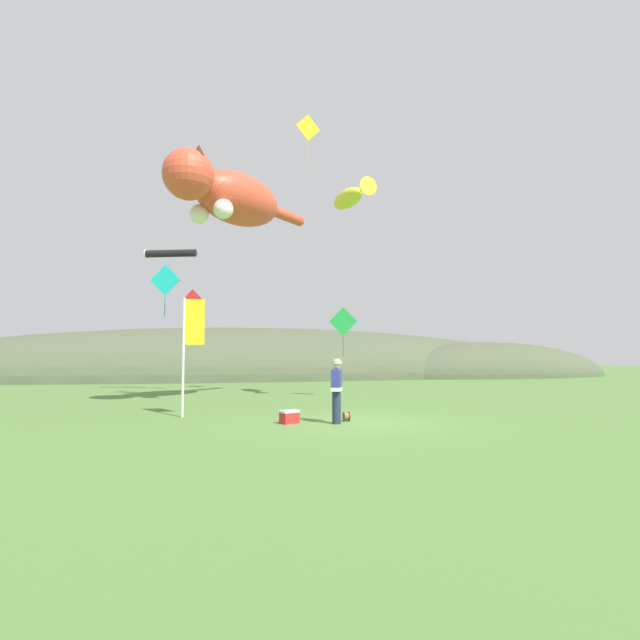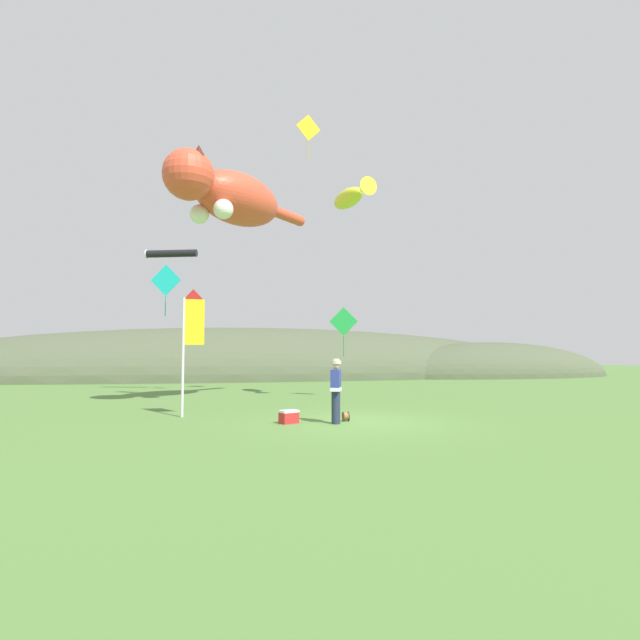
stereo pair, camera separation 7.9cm
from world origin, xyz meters
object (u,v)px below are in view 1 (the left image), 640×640
object	(u,v)px
festival_attendant	(336,389)
kite_tube_streamer	(170,253)
kite_fish_windsock	(351,196)
kite_diamond_green	(343,322)
kite_diamond_teal	(165,280)
picnic_cooler	(289,417)
kite_spool	(346,416)
kite_diamond_red	(193,299)
festival_banner_pole	(189,339)
kite_giant_cat	(228,196)
kite_diamond_gold	(308,128)

from	to	relation	value
festival_attendant	kite_tube_streamer	bearing A→B (deg)	113.06
kite_fish_windsock	festival_attendant	bearing A→B (deg)	-111.29
kite_diamond_green	kite_diamond_teal	bearing A→B (deg)	167.49
picnic_cooler	kite_fish_windsock	xyz separation A→B (m)	(3.67, 5.85, 8.30)
kite_spool	kite_diamond_teal	xyz separation A→B (m)	(-5.53, 8.92, 4.97)
kite_fish_windsock	kite_tube_streamer	world-z (taller)	kite_fish_windsock
kite_tube_streamer	kite_diamond_red	xyz separation A→B (m)	(1.11, 0.47, -2.18)
kite_fish_windsock	kite_tube_streamer	bearing A→B (deg)	142.90
picnic_cooler	festival_banner_pole	size ratio (longest dim) A/B	0.16
picnic_cooler	kite_giant_cat	world-z (taller)	kite_giant_cat
festival_banner_pole	kite_tube_streamer	xyz separation A→B (m)	(-1.11, 9.43, 4.43)
picnic_cooler	kite_diamond_green	bearing A→B (deg)	62.88
kite_giant_cat	kite_diamond_red	world-z (taller)	kite_giant_cat
kite_spool	festival_banner_pole	world-z (taller)	festival_banner_pole
kite_diamond_green	kite_spool	bearing A→B (deg)	-106.01
festival_attendant	kite_tube_streamer	xyz separation A→B (m)	(-5.08, 11.93, 5.85)
kite_diamond_red	festival_banner_pole	bearing A→B (deg)	-90.00
festival_attendant	kite_fish_windsock	world-z (taller)	kite_fish_windsock
kite_spool	picnic_cooler	bearing A→B (deg)	-178.12
kite_diamond_red	kite_tube_streamer	bearing A→B (deg)	-157.19
kite_spool	kite_fish_windsock	size ratio (longest dim) A/B	0.09
kite_diamond_teal	festival_banner_pole	bearing A→B (deg)	-80.54
festival_attendant	kite_diamond_teal	size ratio (longest dim) A/B	0.77
kite_tube_streamer	kite_fish_windsock	bearing A→B (deg)	-37.10
picnic_cooler	kite_fish_windsock	distance (m)	10.79
picnic_cooler	kite_diamond_red	xyz separation A→B (m)	(-2.73, 11.99, 4.44)
kite_giant_cat	picnic_cooler	bearing A→B (deg)	-75.05
kite_diamond_teal	kite_spool	bearing A→B (deg)	-58.17
festival_attendant	kite_diamond_gold	bearing A→B (deg)	83.23
kite_tube_streamer	picnic_cooler	bearing A→B (deg)	-71.57
kite_spool	kite_diamond_red	world-z (taller)	kite_diamond_red
festival_banner_pole	kite_diamond_green	distance (m)	8.34
kite_diamond_red	kite_spool	bearing A→B (deg)	-69.82
picnic_cooler	kite_fish_windsock	size ratio (longest dim) A/B	0.20
festival_banner_pole	kite_diamond_red	world-z (taller)	kite_diamond_red
kite_fish_windsock	kite_diamond_red	bearing A→B (deg)	136.18
picnic_cooler	festival_banner_pole	distance (m)	4.08
kite_diamond_gold	kite_fish_windsock	bearing A→B (deg)	-45.93
picnic_cooler	festival_attendant	bearing A→B (deg)	-17.81
kite_spool	kite_diamond_teal	world-z (taller)	kite_diamond_teal
kite_spool	kite_diamond_gold	bearing A→B (deg)	86.05
festival_attendant	kite_spool	bearing A→B (deg)	47.12
festival_attendant	kite_giant_cat	xyz separation A→B (m)	(-2.65, 5.71, 6.98)
picnic_cooler	kite_diamond_teal	xyz separation A→B (m)	(-3.88, 8.97, 4.92)
kite_fish_windsock	kite_diamond_green	size ratio (longest dim) A/B	1.35
kite_diamond_teal	kite_diamond_green	world-z (taller)	kite_diamond_teal
festival_banner_pole	kite_diamond_gold	bearing A→B (deg)	47.32
kite_diamond_red	kite_diamond_teal	bearing A→B (deg)	-110.75
kite_spool	kite_diamond_teal	bearing A→B (deg)	121.83
kite_diamond_teal	kite_diamond_red	xyz separation A→B (m)	(1.15, 3.02, -0.48)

